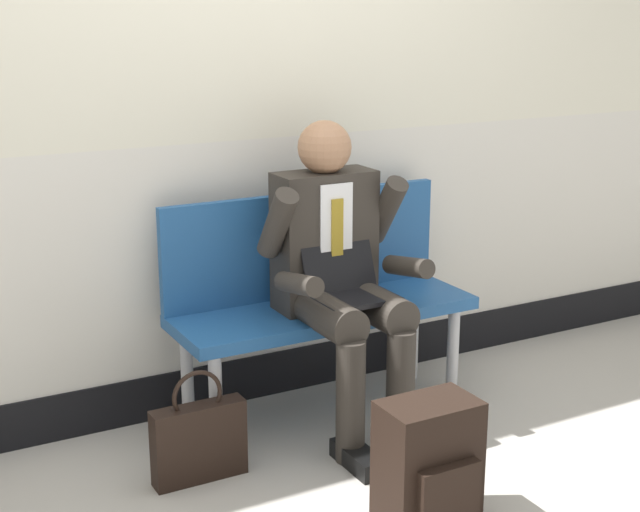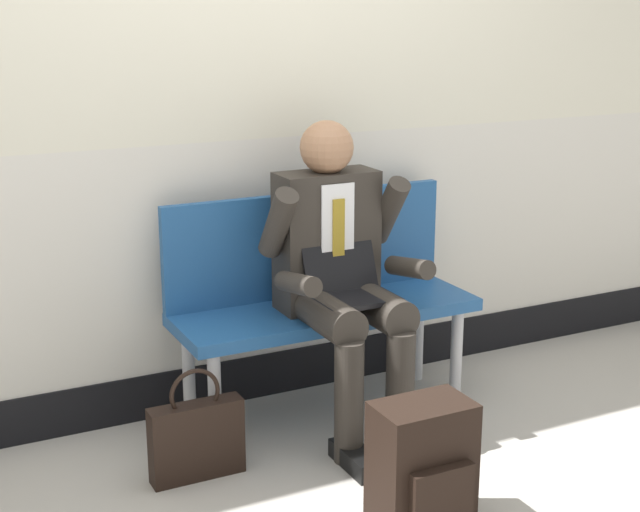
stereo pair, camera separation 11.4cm
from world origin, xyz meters
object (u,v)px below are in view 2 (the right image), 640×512
bench_with_person (318,288)px  person_seated (341,272)px  backpack (423,467)px  handbag (197,438)px

bench_with_person → person_seated: bearing=-90.0°
backpack → handbag: 0.84m
bench_with_person → backpack: bearing=-96.2°
person_seated → backpack: bearing=-97.7°
handbag → bench_with_person: bearing=27.3°
person_seated → handbag: size_ratio=2.92×
handbag → person_seated: bearing=12.0°
person_seated → backpack: size_ratio=2.86×
bench_with_person → person_seated: person_seated is taller
person_seated → backpack: (-0.10, -0.77, -0.44)m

